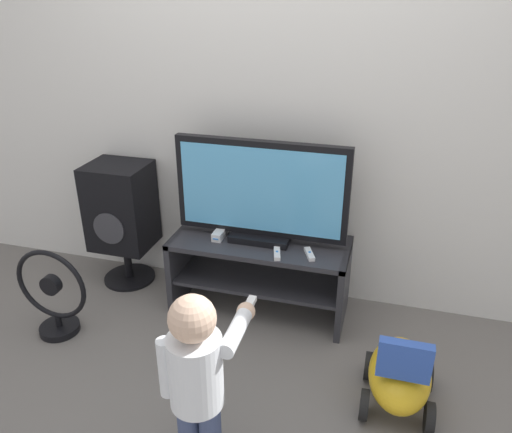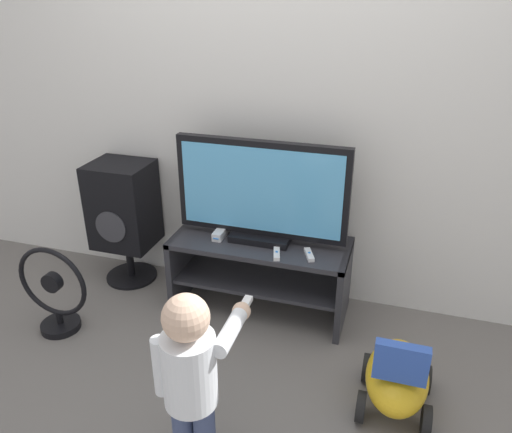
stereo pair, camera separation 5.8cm
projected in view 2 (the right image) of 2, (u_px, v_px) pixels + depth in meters
ground_plane at (250, 328)px, 2.93m from camera, size 16.00×16.00×0.00m
wall_back at (276, 88)px, 2.82m from camera, size 10.00×0.06×2.60m
tv_stand at (260, 264)px, 2.99m from camera, size 1.05×0.43×0.47m
television at (261, 193)px, 2.81m from camera, size 1.00×0.20×0.60m
game_console at (221, 233)px, 2.96m from camera, size 0.06×0.17×0.05m
remote_primary at (309, 255)px, 2.75m from camera, size 0.08×0.13×0.03m
remote_secondary at (277, 254)px, 2.76m from camera, size 0.07×0.13×0.03m
child at (191, 370)px, 1.92m from camera, size 0.32×0.47×0.83m
speaker_tower at (124, 208)px, 3.22m from camera, size 0.38×0.34×0.82m
floor_fan at (55, 294)px, 2.83m from camera, size 0.44×0.23×0.54m
ride_on_toy at (397, 377)px, 2.32m from camera, size 0.33×0.49×0.46m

